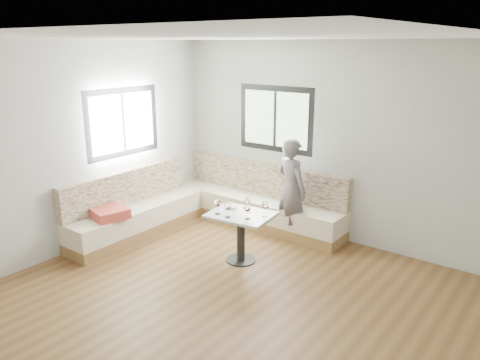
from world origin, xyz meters
name	(u,v)px	position (x,y,z in m)	size (l,w,h in m)	color
room	(214,179)	(-0.08, 0.08, 1.41)	(5.01, 5.01, 2.81)	brown
banquette	(204,208)	(-1.59, 1.62, 0.33)	(2.90, 2.80, 0.95)	olive
table	(241,226)	(-0.47, 1.05, 0.49)	(0.87, 0.72, 0.66)	black
person	(291,189)	(-0.34, 2.09, 0.74)	(0.54, 0.36, 1.49)	#5A5359
olive_ramekin	(233,208)	(-0.65, 1.13, 0.67)	(0.09, 0.09, 0.04)	white
wine_glass_a	(217,203)	(-0.70, 0.87, 0.80)	(0.09, 0.09, 0.20)	white
wine_glass_b	(228,207)	(-0.52, 0.85, 0.80)	(0.09, 0.09, 0.20)	white
wine_glass_c	(247,208)	(-0.29, 0.96, 0.80)	(0.09, 0.09, 0.20)	white
wine_glass_d	(248,201)	(-0.44, 1.16, 0.80)	(0.09, 0.09, 0.20)	white
wine_glass_e	(265,205)	(-0.17, 1.16, 0.80)	(0.09, 0.09, 0.20)	white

